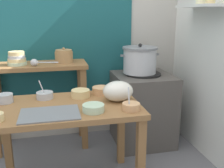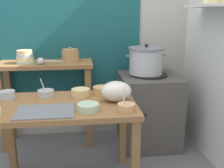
% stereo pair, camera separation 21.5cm
% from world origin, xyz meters
% --- Properties ---
extents(wall_back, '(4.40, 0.12, 2.60)m').
position_xyz_m(wall_back, '(0.08, 1.10, 1.30)').
color(wall_back, '#B2ADA3').
rests_on(wall_back, ground).
extents(prep_table, '(1.10, 0.66, 0.72)m').
position_xyz_m(prep_table, '(0.00, 0.05, 0.61)').
color(prep_table, olive).
rests_on(prep_table, ground).
extents(back_shelf_table, '(0.96, 0.40, 0.90)m').
position_xyz_m(back_shelf_table, '(-0.23, 0.83, 0.68)').
color(back_shelf_table, olive).
rests_on(back_shelf_table, ground).
extents(stove_block, '(0.60, 0.61, 0.78)m').
position_xyz_m(stove_block, '(0.84, 0.70, 0.38)').
color(stove_block, '#4C4742').
rests_on(stove_block, ground).
extents(steamer_pot, '(0.41, 0.37, 0.31)m').
position_xyz_m(steamer_pot, '(0.80, 0.72, 0.92)').
color(steamer_pot, '#B7BABF').
rests_on(steamer_pot, stove_block).
extents(clay_pot, '(0.18, 0.18, 0.16)m').
position_xyz_m(clay_pot, '(0.03, 0.83, 0.96)').
color(clay_pot, '#A37A4C').
rests_on(clay_pot, back_shelf_table).
extents(bowl_stack_enamel, '(0.18, 0.18, 0.13)m').
position_xyz_m(bowl_stack_enamel, '(-0.42, 0.81, 0.96)').
color(bowl_stack_enamel, '#B7D1AD').
rests_on(bowl_stack_enamel, back_shelf_table).
extents(ladle, '(0.26, 0.09, 0.07)m').
position_xyz_m(ladle, '(-0.24, 0.71, 0.94)').
color(ladle, '#B7BABF').
rests_on(ladle, back_shelf_table).
extents(serving_tray, '(0.40, 0.28, 0.01)m').
position_xyz_m(serving_tray, '(-0.12, -0.12, 0.72)').
color(serving_tray, slate).
rests_on(serving_tray, prep_table).
extents(plastic_bag, '(0.24, 0.20, 0.16)m').
position_xyz_m(plastic_bag, '(0.40, 0.06, 0.80)').
color(plastic_bag, silver).
rests_on(plastic_bag, prep_table).
extents(prep_bowl_0, '(0.15, 0.15, 0.06)m').
position_xyz_m(prep_bowl_0, '(0.13, 0.22, 0.75)').
color(prep_bowl_0, '#E5C684').
rests_on(prep_bowl_0, prep_table).
extents(prep_bowl_1, '(0.13, 0.13, 0.16)m').
position_xyz_m(prep_bowl_1, '(0.45, -0.16, 0.75)').
color(prep_bowl_1, tan).
rests_on(prep_bowl_1, prep_table).
extents(prep_bowl_2, '(0.13, 0.13, 0.15)m').
position_xyz_m(prep_bowl_2, '(-0.16, 0.24, 0.75)').
color(prep_bowl_2, '#B7BABF').
rests_on(prep_bowl_2, prep_table).
extents(prep_bowl_3, '(0.15, 0.15, 0.06)m').
position_xyz_m(prep_bowl_3, '(0.31, 0.27, 0.75)').
color(prep_bowl_3, tan).
rests_on(prep_bowl_3, prep_table).
extents(prep_bowl_4, '(0.12, 0.12, 0.07)m').
position_xyz_m(prep_bowl_4, '(-0.45, 0.21, 0.76)').
color(prep_bowl_4, '#B7BABF').
rests_on(prep_bowl_4, prep_table).
extents(prep_bowl_5, '(0.15, 0.15, 0.05)m').
position_xyz_m(prep_bowl_5, '(0.18, -0.13, 0.75)').
color(prep_bowl_5, '#B7D1AD').
rests_on(prep_bowl_5, prep_table).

